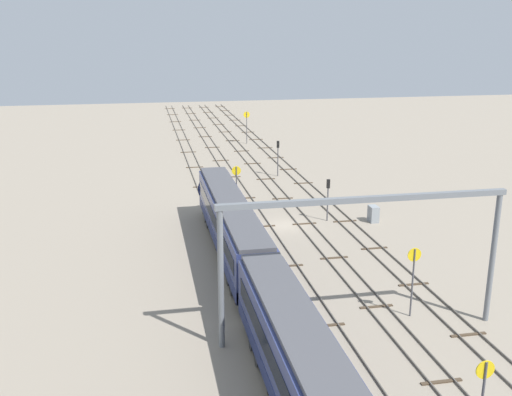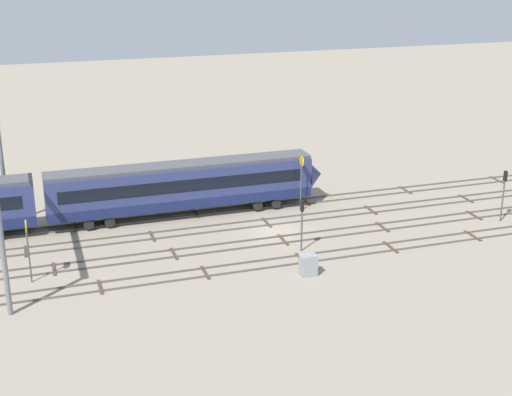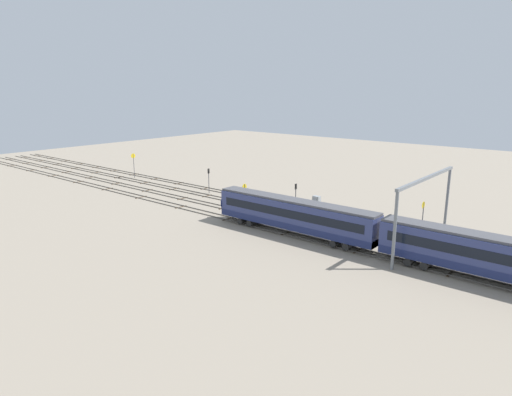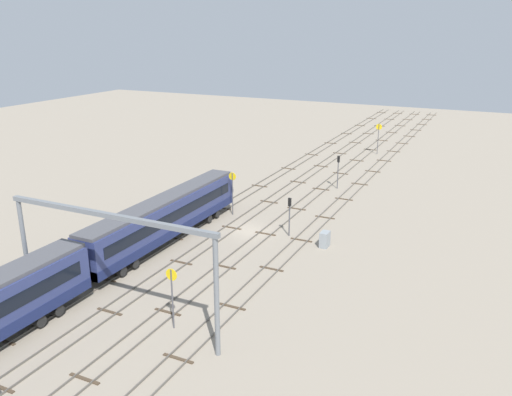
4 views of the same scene
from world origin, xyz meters
name	(u,v)px [view 2 (image 2 of 4)]	position (x,y,z in m)	size (l,w,h in m)	color
ground_plane	(275,231)	(0.00, 0.00, 0.00)	(211.27, 211.27, 0.00)	gray
track_near_foreground	(302,259)	(0.00, -6.32, 0.07)	(195.27, 2.40, 0.16)	#59544C
track_second_near	(283,239)	(0.00, -2.11, 0.07)	(195.27, 2.40, 0.16)	#59544C
track_middle	(267,222)	(0.00, 2.11, 0.07)	(195.27, 2.40, 0.16)	#59544C
track_with_train	(252,207)	(0.00, 6.32, 0.07)	(195.27, 2.40, 0.16)	#59544C
overhead_gantry	(0,180)	(-21.79, 0.35, 6.77)	(0.40, 18.32, 9.07)	slate
speed_sign_mid_trackside	(28,242)	(-20.26, -3.83, 3.20)	(0.14, 0.94, 4.88)	#4C4C51
speed_sign_distant_end	(301,176)	(4.01, 4.09, 3.43)	(0.14, 0.94, 5.28)	#4C4C51
signal_light_trackside_approach	(302,218)	(0.63, -4.64, 2.84)	(0.31, 0.32, 4.32)	#4C4C51
signal_light_trackside_departure	(504,189)	(20.04, -4.02, 3.07)	(0.31, 0.32, 4.71)	#4C4C51
relay_cabinet	(308,265)	(-0.59, -9.09, 0.82)	(1.25, 0.83, 1.64)	gray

